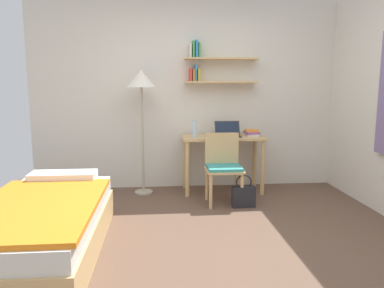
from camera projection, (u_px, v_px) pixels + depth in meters
The scene contains 10 objects.
ground_plane at pixel (213, 245), 3.34m from camera, with size 5.28×5.28×0.00m, color brown.
wall_back at pixel (193, 94), 5.12m from camera, with size 4.40×0.27×2.60m.
bed at pixel (43, 227), 3.15m from camera, with size 0.97×1.92×0.54m.
desk at pixel (223, 147), 4.95m from camera, with size 1.09×0.51×0.76m.
desk_chair at pixel (223, 165), 4.50m from camera, with size 0.44×0.41×0.85m.
standing_lamp at pixel (141, 86), 4.73m from camera, with size 0.39×0.39×1.63m.
laptop at pixel (228, 133), 4.92m from camera, with size 0.34×0.22×0.20m.
water_bottle at pixel (195, 129), 4.81m from camera, with size 0.06×0.06×0.22m, color silver.
book_stack at pixel (252, 133), 4.97m from camera, with size 0.19×0.23×0.08m.
handbag at pixel (244, 196), 4.38m from camera, with size 0.27×0.11×0.39m.
Camera 1 is at (-0.47, -3.13, 1.44)m, focal length 34.54 mm.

